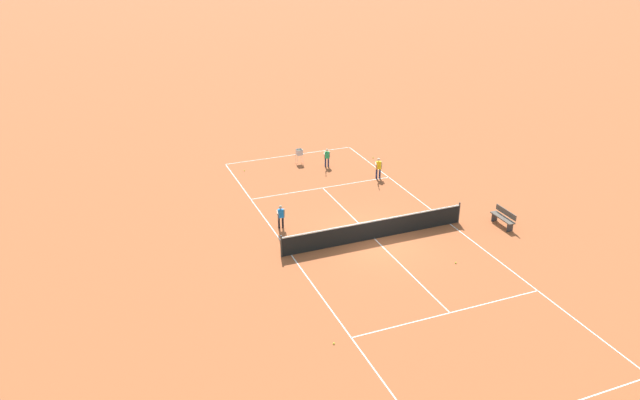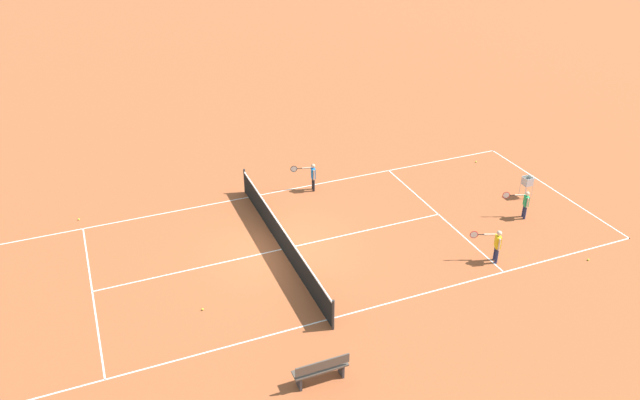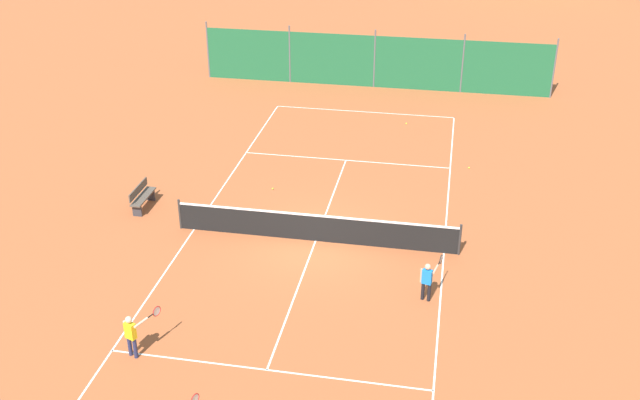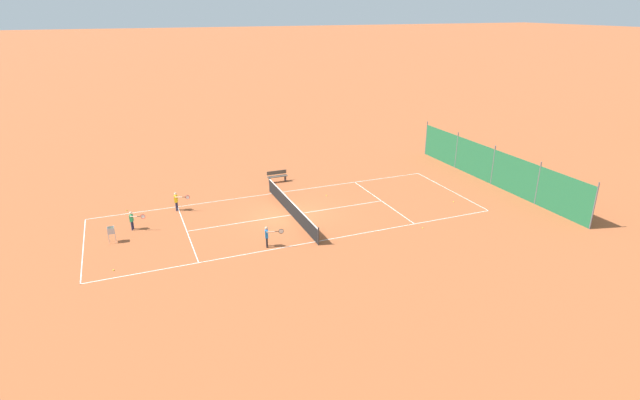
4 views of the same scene
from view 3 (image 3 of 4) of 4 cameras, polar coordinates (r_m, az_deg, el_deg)
The scene contains 10 objects.
ground_plane at distance 24.14m, azimuth -0.34°, elevation -3.13°, with size 600.00×600.00×0.00m, color #A8542D.
court_line_markings at distance 24.14m, azimuth -0.34°, elevation -3.12°, with size 8.25×23.85×0.01m.
tennis_net at distance 23.89m, azimuth -0.34°, elevation -2.10°, with size 9.18×0.08×1.06m.
windscreen_fence_far at distance 37.75m, azimuth 4.17°, elevation 10.47°, with size 17.28×0.08×2.90m.
player_near_service at distance 19.56m, azimuth -14.12°, elevation -9.76°, with size 0.71×0.93×1.23m.
player_far_service at distance 21.23m, azimuth 8.21°, elevation -5.93°, with size 0.59×0.96×1.19m.
tennis_ball_by_net_left at distance 29.58m, azimuth 11.29°, elevation 2.42°, with size 0.07×0.07×0.07m, color #CCE033.
tennis_ball_near_corner at distance 33.50m, azimuth 6.59°, elevation 5.82°, with size 0.07×0.07×0.07m, color #CCE033.
tennis_ball_far_corner at distance 27.43m, azimuth -3.62°, elevation 0.87°, with size 0.07×0.07×0.07m, color #CCE033.
courtside_bench at distance 26.63m, azimuth -13.40°, elevation 0.27°, with size 0.36×1.50×0.84m.
Camera 3 is at (3.95, -20.41, 12.27)m, focal length 42.00 mm.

